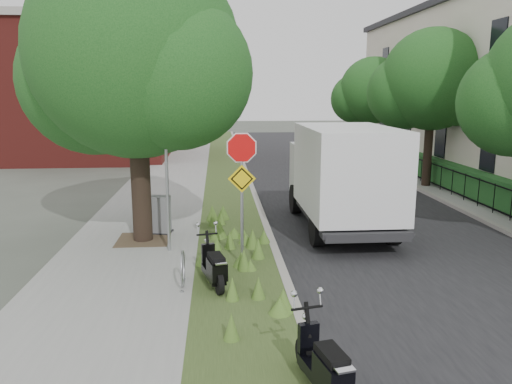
# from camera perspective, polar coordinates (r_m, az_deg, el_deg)

# --- Properties ---
(ground) EXTENTS (120.00, 120.00, 0.00)m
(ground) POSITION_cam_1_polar(r_m,az_deg,el_deg) (11.46, 5.69, -9.63)
(ground) COLOR #4C5147
(ground) RESTS_ON ground
(sidewalk_near) EXTENTS (3.50, 60.00, 0.12)m
(sidewalk_near) POSITION_cam_1_polar(r_m,az_deg,el_deg) (21.04, -10.66, 0.16)
(sidewalk_near) COLOR gray
(sidewalk_near) RESTS_ON ground
(verge) EXTENTS (2.00, 60.00, 0.12)m
(verge) POSITION_cam_1_polar(r_m,az_deg,el_deg) (20.92, -3.15, 0.27)
(verge) COLOR #354A20
(verge) RESTS_ON ground
(kerb_near) EXTENTS (0.20, 60.00, 0.13)m
(kerb_near) POSITION_cam_1_polar(r_m,az_deg,el_deg) (20.96, -0.42, 0.33)
(kerb_near) COLOR #9E9991
(kerb_near) RESTS_ON ground
(road) EXTENTS (7.00, 60.00, 0.01)m
(road) POSITION_cam_1_polar(r_m,az_deg,el_deg) (21.50, 8.93, 0.31)
(road) COLOR black
(road) RESTS_ON ground
(kerb_far) EXTENTS (0.20, 60.00, 0.13)m
(kerb_far) POSITION_cam_1_polar(r_m,az_deg,el_deg) (22.55, 17.62, 0.58)
(kerb_far) COLOR #9E9991
(kerb_far) RESTS_ON ground
(footpath_far) EXTENTS (3.20, 60.00, 0.12)m
(footpath_far) POSITION_cam_1_polar(r_m,az_deg,el_deg) (23.24, 21.51, 0.61)
(footpath_far) COLOR gray
(footpath_far) RESTS_ON ground
(street_tree_main) EXTENTS (6.21, 5.54, 7.66)m
(street_tree_main) POSITION_cam_1_polar(r_m,az_deg,el_deg) (13.56, -13.94, 14.06)
(street_tree_main) COLOR black
(street_tree_main) RESTS_ON ground
(bare_post) EXTENTS (0.08, 0.08, 4.00)m
(bare_post) POSITION_cam_1_polar(r_m,az_deg,el_deg) (12.54, -10.16, 2.14)
(bare_post) COLOR #A5A8AD
(bare_post) RESTS_ON ground
(bike_hoop) EXTENTS (0.06, 0.78, 0.77)m
(bike_hoop) POSITION_cam_1_polar(r_m,az_deg,el_deg) (10.58, -8.39, -8.64)
(bike_hoop) COLOR #A5A8AD
(bike_hoop) RESTS_ON ground
(sign_assembly) EXTENTS (0.94, 0.08, 3.22)m
(sign_assembly) POSITION_cam_1_polar(r_m,az_deg,el_deg) (11.25, -1.64, 2.33)
(sign_assembly) COLOR #A5A8AD
(sign_assembly) RESTS_ON ground
(fence_far) EXTENTS (0.04, 24.00, 1.00)m
(fence_far) POSITION_cam_1_polar(r_m,az_deg,el_deg) (22.72, 19.35, 2.10)
(fence_far) COLOR black
(fence_far) RESTS_ON ground
(hedge_far) EXTENTS (1.00, 24.00, 1.10)m
(hedge_far) POSITION_cam_1_polar(r_m,az_deg,el_deg) (23.01, 20.95, 2.10)
(hedge_far) COLOR #1B4C21
(hedge_far) RESTS_ON footpath_far
(brick_building) EXTENTS (9.40, 10.40, 8.30)m
(brick_building) POSITION_cam_1_polar(r_m,az_deg,el_deg) (33.38, -17.88, 11.09)
(brick_building) COLOR maroon
(brick_building) RESTS_ON ground
(far_tree_b) EXTENTS (4.83, 4.31, 6.56)m
(far_tree_b) POSITION_cam_1_polar(r_m,az_deg,el_deg) (22.40, 19.31, 11.49)
(far_tree_b) COLOR black
(far_tree_b) RESTS_ON ground
(far_tree_c) EXTENTS (4.37, 3.89, 5.93)m
(far_tree_c) POSITION_cam_1_polar(r_m,az_deg,el_deg) (29.91, 13.07, 10.87)
(far_tree_c) COLOR black
(far_tree_c) RESTS_ON ground
(scooter_near) EXTENTS (0.56, 1.54, 0.74)m
(scooter_near) POSITION_cam_1_polar(r_m,az_deg,el_deg) (10.43, -4.73, -8.96)
(scooter_near) COLOR black
(scooter_near) RESTS_ON ground
(scooter_far) EXTENTS (0.56, 1.58, 0.76)m
(scooter_far) POSITION_cam_1_polar(r_m,az_deg,el_deg) (7.01, 8.03, -19.76)
(scooter_far) COLOR black
(scooter_far) RESTS_ON ground
(box_truck) EXTENTS (2.41, 5.91, 2.67)m
(box_truck) POSITION_cam_1_polar(r_m,az_deg,el_deg) (15.01, 9.80, 2.20)
(box_truck) COLOR #262628
(box_truck) RESTS_ON ground
(utility_cabinet) EXTENTS (0.89, 0.69, 1.06)m
(utility_cabinet) POSITION_cam_1_polar(r_m,az_deg,el_deg) (14.55, -11.23, -2.62)
(utility_cabinet) COLOR #262628
(utility_cabinet) RESTS_ON ground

